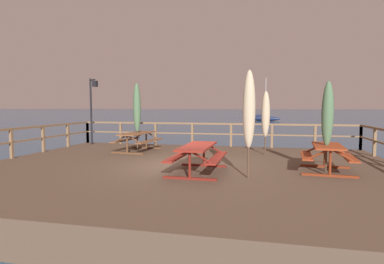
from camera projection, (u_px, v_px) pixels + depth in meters
name	position (u px, v px, depth m)	size (l,w,h in m)	color
ground_plane	(187.00, 189.00, 9.92)	(600.00, 600.00, 0.00)	navy
wooden_deck	(187.00, 178.00, 9.89)	(13.10, 10.37, 0.76)	brown
railing_waterside_far	(212.00, 130.00, 14.71)	(12.90, 0.10, 1.09)	brown
railing_side_left	(11.00, 138.00, 11.17)	(0.10, 10.17, 1.09)	brown
picnic_table_front_right	(197.00, 152.00, 8.84)	(1.44, 2.22, 0.78)	maroon
picnic_table_mid_left	(137.00, 138.00, 13.09)	(1.58, 2.19, 0.78)	brown
picnic_table_back_left	(328.00, 153.00, 8.92)	(1.55, 1.81, 0.78)	#993819
patio_umbrella_tall_mid_left	(266.00, 114.00, 11.98)	(0.32, 0.32, 2.45)	#4C3828
patio_umbrella_short_front	(137.00, 108.00, 13.02)	(0.32, 0.32, 2.81)	#4C3828
patio_umbrella_tall_back_right	(328.00, 114.00, 8.82)	(0.32, 0.32, 2.57)	#4C3828
patio_umbrella_tall_mid_right	(249.00, 110.00, 8.02)	(0.32, 0.32, 2.78)	#4C3828
lamp_post_hooked	(92.00, 101.00, 15.16)	(0.58, 0.48, 3.20)	black
sailboat_distant	(264.00, 118.00, 56.62)	(6.22, 3.55, 7.72)	navy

